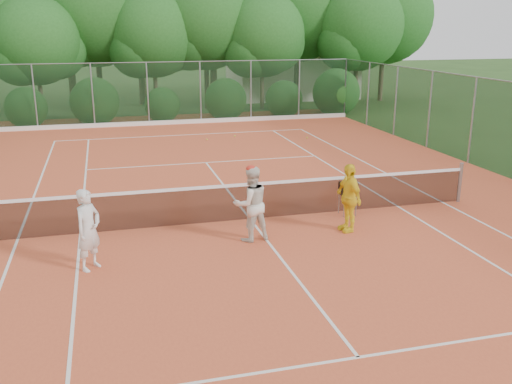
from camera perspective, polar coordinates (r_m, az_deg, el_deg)
The scene contains 14 objects.
ground at distance 14.35m, azimuth -0.55°, elevation -2.86°, with size 120.00×120.00×0.00m, color #254518.
clay_court at distance 14.34m, azimuth -0.55°, elevation -2.82°, with size 18.00×36.00×0.02m, color #D75931.
club_building at distance 39.26m, azimuth 3.58°, elevation 11.63°, with size 8.00×5.00×3.00m, color beige.
tennis_net at distance 14.18m, azimuth -0.55°, elevation -0.83°, with size 11.97×0.10×1.10m.
player_white at distance 11.72m, azimuth -16.41°, elevation -3.65°, with size 0.60×0.40×1.65m, color silver.
player_center_grp at distance 12.75m, azimuth -0.51°, elevation -1.17°, with size 0.94×0.79×1.75m.
player_yellow at distance 13.53m, azimuth 9.24°, elevation -0.56°, with size 0.96×0.40×1.63m, color yellow.
ball_hopper at distance 14.71m, azimuth 9.20°, elevation 0.25°, with size 0.37×0.37×0.85m.
stray_ball_a at distance 24.37m, azimuth -4.93°, elevation 5.26°, with size 0.07×0.07×0.07m, color gold.
stray_ball_b at distance 25.10m, azimuth -2.14°, elevation 5.63°, with size 0.07×0.07×0.07m, color #C0E535.
stray_ball_c at distance 24.78m, azimuth 5.13°, elevation 5.44°, with size 0.07×0.07×0.07m, color #C9D932.
court_markings at distance 14.34m, azimuth -0.55°, elevation -2.77°, with size 11.03×23.83×0.01m.
fence_back at distance 28.51m, azimuth -8.16°, elevation 9.75°, with size 18.07×0.07×3.00m.
tropical_treeline at distance 33.69m, azimuth -7.03°, elevation 16.91°, with size 32.10×8.49×15.03m.
Camera 1 is at (-3.35, -13.13, 4.73)m, focal length 40.00 mm.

